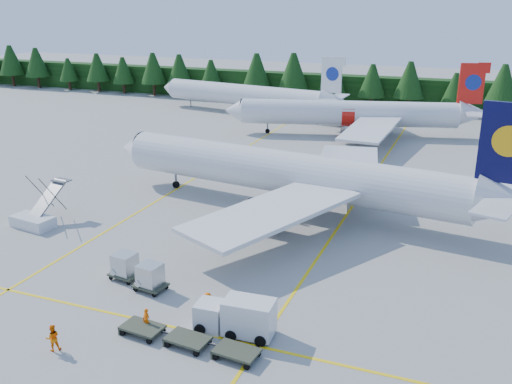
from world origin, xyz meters
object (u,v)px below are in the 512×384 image
(airliner_red, at_px, (344,114))
(service_truck, at_px, (235,316))
(airstairs, at_px, (35,218))
(airliner_navy, at_px, (280,172))

(airliner_red, bearing_deg, service_truck, -97.95)
(airstairs, relative_size, service_truck, 1.13)
(airstairs, bearing_deg, airliner_red, 77.27)
(airliner_navy, relative_size, service_truck, 8.28)
(service_truck, bearing_deg, airliner_red, 93.10)
(airliner_red, bearing_deg, airliner_navy, -101.94)
(airliner_navy, height_order, service_truck, airliner_navy)
(airliner_red, distance_m, service_truck, 59.41)
(airliner_navy, xyz_separation_m, airliner_red, (-1.55, 35.52, -0.34))
(airliner_navy, xyz_separation_m, airstairs, (-19.95, -13.44, -3.01))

